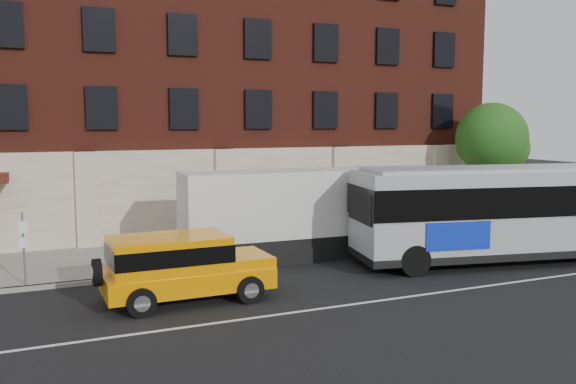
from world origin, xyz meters
name	(u,v)px	position (x,y,z in m)	size (l,w,h in m)	color
ground	(351,311)	(0.00, 0.00, 0.00)	(120.00, 120.00, 0.00)	black
sidewalk	(245,249)	(0.00, 9.00, 0.07)	(60.00, 6.00, 0.15)	gray
kerb	(272,264)	(0.00, 6.00, 0.07)	(60.00, 0.25, 0.15)	gray
lane_line	(343,306)	(0.00, 0.50, 0.01)	(60.00, 0.12, 0.01)	silver
building	(192,79)	(-0.01, 16.92, 7.58)	(30.00, 12.10, 15.00)	#571F14
sign_pole	(24,245)	(-8.50, 6.15, 1.45)	(0.30, 0.20, 2.50)	gray
street_tree	(492,141)	(13.54, 9.48, 4.41)	(3.60, 3.60, 6.20)	#35251A
city_bus	(526,209)	(9.26, 2.80, 2.03)	(13.75, 5.40, 3.68)	#9B9EA5
yellow_suv	(180,264)	(-4.25, 2.86, 1.15)	(5.29, 2.37, 2.01)	orange
shipping_container	(313,214)	(2.12, 6.80, 1.73)	(10.57, 2.58, 3.50)	black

